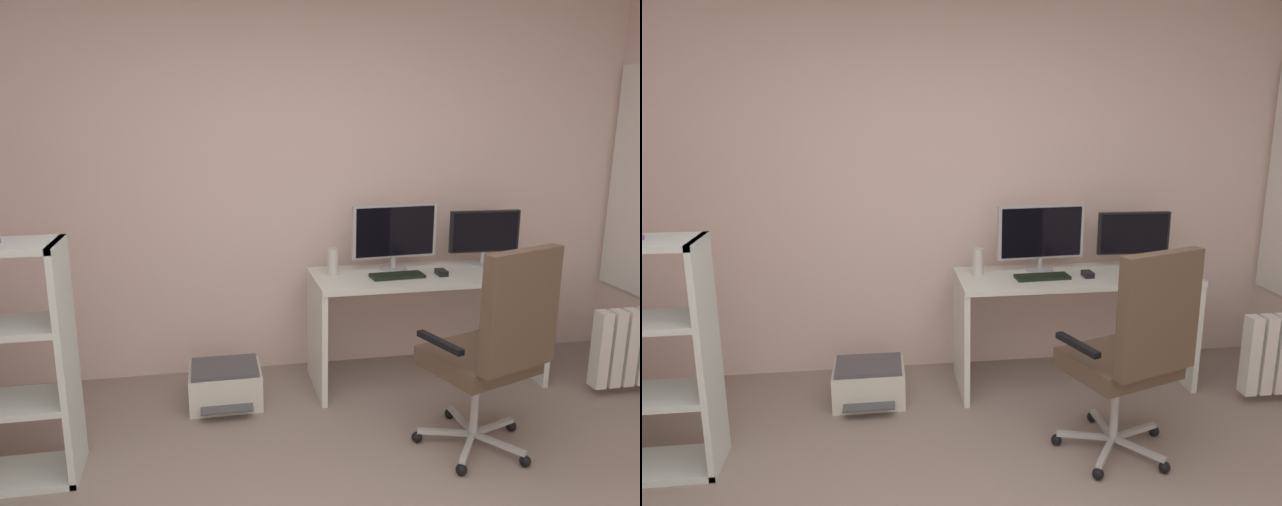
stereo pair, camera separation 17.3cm
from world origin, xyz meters
TOP-DOWN VIEW (x-y plane):
  - wall_back at (0.00, 2.40)m, footprint 4.91×0.10m
  - desk at (0.90, 1.94)m, footprint 1.52×0.56m
  - monitor_main at (0.70, 2.06)m, footprint 0.58×0.18m
  - monitor_secondary at (1.33, 2.06)m, footprint 0.48×0.18m
  - keyboard at (0.66, 1.87)m, footprint 0.35×0.15m
  - computer_mouse at (0.96, 1.87)m, footprint 0.06×0.10m
  - desktop_speaker at (0.28, 2.01)m, footprint 0.07×0.07m
  - office_chair at (0.91, 1.01)m, footprint 0.65×0.68m
  - printer at (-0.44, 1.85)m, footprint 0.44×0.43m

SIDE VIEW (x-z plane):
  - printer at x=-0.44m, z-range 0.00..0.25m
  - desk at x=0.90m, z-range 0.18..0.93m
  - office_chair at x=0.91m, z-range 0.05..1.21m
  - keyboard at x=0.66m, z-range 0.75..0.77m
  - computer_mouse at x=0.96m, z-range 0.75..0.79m
  - desktop_speaker at x=0.28m, z-range 0.75..0.92m
  - monitor_secondary at x=1.33m, z-range 0.78..1.16m
  - monitor_main at x=0.70m, z-range 0.78..1.22m
  - wall_back at x=0.00m, z-range 0.00..2.80m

